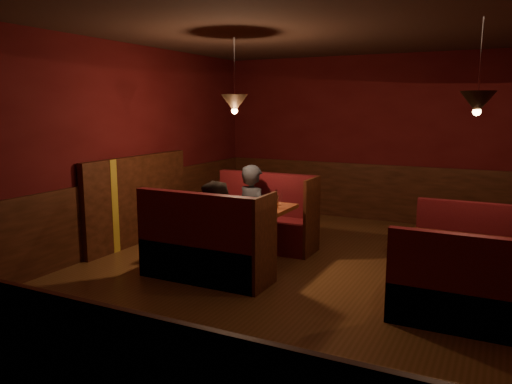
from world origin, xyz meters
The scene contains 9 objects.
room centered at (-0.28, 0.04, 1.05)m, with size 6.02×7.02×2.92m.
main_table centered at (-1.16, 0.22, 0.59)m, with size 1.42×0.86×0.99m.
main_bench_far centered at (-1.14, 1.02, 0.34)m, with size 1.56×0.56×1.06m.
main_bench_near centered at (-1.14, -0.59, 0.34)m, with size 1.56×0.56×1.06m.
second_table centered at (1.62, 0.07, 0.49)m, with size 1.16×0.74×0.66m.
second_bench_far centered at (1.64, 0.76, 0.29)m, with size 1.29×0.48×0.92m.
second_bench_near centered at (1.64, -0.63, 0.29)m, with size 1.29×0.48×0.92m.
diner_a centered at (-1.24, 0.85, 0.78)m, with size 0.57×0.37×1.56m, color black.
diner_b centered at (-1.03, -0.46, 0.76)m, with size 0.73×0.57×1.51m, color black.
Camera 1 is at (1.91, -5.30, 2.01)m, focal length 35.00 mm.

